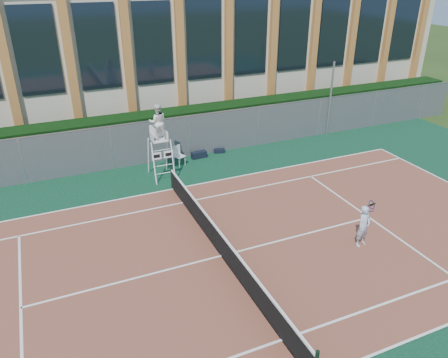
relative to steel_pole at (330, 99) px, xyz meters
name	(u,v)px	position (x,y,z in m)	size (l,w,h in m)	color
ground	(221,256)	(-10.56, -8.70, -2.14)	(120.00, 120.00, 0.00)	#233814
apron	(211,241)	(-10.56, -7.70, -2.14)	(36.00, 20.00, 0.01)	#0B311F
tennis_court	(221,256)	(-10.56, -8.70, -2.12)	(23.77, 10.97, 0.02)	brown
tennis_net	(221,244)	(-10.56, -8.70, -1.61)	(0.10, 11.30, 1.10)	black
fence	(152,142)	(-10.56, 0.10, -1.04)	(40.00, 0.06, 2.20)	#595E60
hedge	(146,135)	(-10.56, 1.30, -1.04)	(40.00, 1.40, 2.20)	black
building	(111,51)	(-10.56, 9.25, 2.00)	(45.00, 10.60, 8.22)	beige
steel_pole	(330,99)	(0.00, 0.00, 0.00)	(0.12, 0.12, 4.29)	#9EA0A5
umpire_chair	(158,124)	(-10.66, -1.65, 0.47)	(1.00, 1.54, 3.58)	white
plastic_chair	(178,154)	(-9.50, -0.72, -1.54)	(0.61, 0.61, 1.01)	silver
sports_bag_near	(199,155)	(-8.24, -0.30, -1.96)	(0.80, 0.32, 0.34)	black
sports_bag_far	(219,151)	(-7.00, -0.10, -2.02)	(0.57, 0.25, 0.23)	black
tennis_player	(364,226)	(-5.70, -10.07, -1.33)	(0.92, 0.67, 1.59)	#B2BED5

